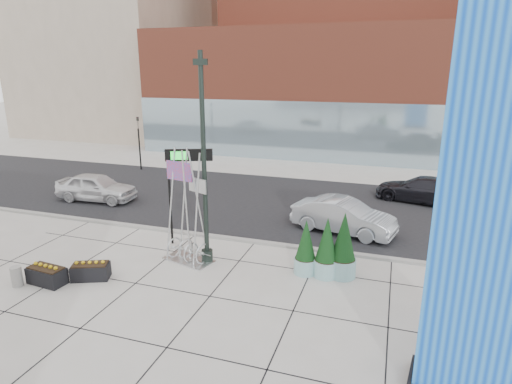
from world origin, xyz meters
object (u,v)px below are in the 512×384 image
(blue_pylon, at_px, (501,216))
(public_art_sculpture, at_px, (188,233))
(car_white_west, at_px, (96,187))
(overhead_street_sign, at_px, (183,165))
(lamp_post, at_px, (205,182))
(concrete_bollard, at_px, (17,276))
(car_silver_mid, at_px, (343,217))

(blue_pylon, bearing_deg, public_art_sculpture, 162.51)
(public_art_sculpture, distance_m, car_white_west, 10.73)
(overhead_street_sign, bearing_deg, public_art_sculpture, -82.13)
(blue_pylon, distance_m, overhead_street_sign, 12.46)
(car_white_west, bearing_deg, lamp_post, -123.40)
(blue_pylon, height_order, car_white_west, blue_pylon)
(concrete_bollard, relative_size, car_white_west, 0.16)
(lamp_post, distance_m, car_silver_mid, 7.47)
(blue_pylon, distance_m, concrete_bollard, 15.62)
(overhead_street_sign, bearing_deg, car_silver_mid, 8.20)
(concrete_bollard, height_order, car_white_west, car_white_west)
(blue_pylon, xyz_separation_m, concrete_bollard, (-15.00, 0.84, -4.27))
(blue_pylon, xyz_separation_m, public_art_sculpture, (-10.00, 4.72, -3.41))
(overhead_street_sign, height_order, car_white_west, overhead_street_sign)
(blue_pylon, relative_size, lamp_post, 1.16)
(public_art_sculpture, height_order, concrete_bollard, public_art_sculpture)
(public_art_sculpture, bearing_deg, car_white_west, 163.17)
(car_white_west, bearing_deg, blue_pylon, -122.34)
(public_art_sculpture, relative_size, car_white_west, 0.98)
(car_white_west, bearing_deg, public_art_sculpture, -126.15)
(concrete_bollard, bearing_deg, overhead_street_sign, 51.63)
(concrete_bollard, bearing_deg, blue_pylon, -3.20)
(car_silver_mid, bearing_deg, overhead_street_sign, 134.74)
(lamp_post, relative_size, concrete_bollard, 10.99)
(overhead_street_sign, xyz_separation_m, car_silver_mid, (6.47, 3.75, -2.90))
(car_white_west, bearing_deg, car_silver_mid, -95.85)
(blue_pylon, height_order, lamp_post, blue_pylon)
(lamp_post, height_order, car_silver_mid, lamp_post)
(concrete_bollard, relative_size, car_silver_mid, 0.15)
(lamp_post, bearing_deg, public_art_sculpture, -168.71)
(overhead_street_sign, bearing_deg, concrete_bollard, -150.30)
(lamp_post, bearing_deg, car_silver_mid, 45.71)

